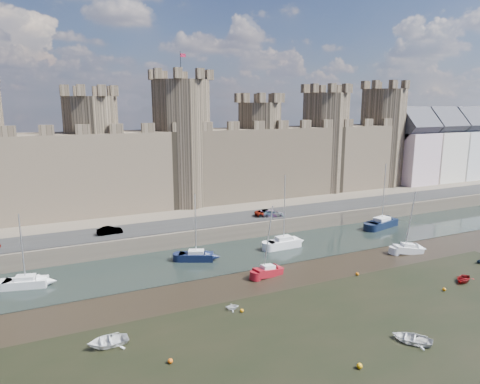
{
  "coord_description": "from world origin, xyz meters",
  "views": [
    {
      "loc": [
        -21.39,
        -29.17,
        21.47
      ],
      "look_at": [
        1.92,
        22.0,
        9.7
      ],
      "focal_mm": 32.0,
      "sensor_mm": 36.0,
      "label": 1
    }
  ],
  "objects_px": {
    "sailboat_0": "(26,282)",
    "sailboat_3": "(382,223)",
    "sailboat_2": "(284,243)",
    "sailboat_4": "(268,271)",
    "car_2": "(272,213)",
    "car_1": "(110,231)",
    "car_3": "(267,213)",
    "sailboat_5": "(408,249)",
    "sailboat_1": "(196,256)"
  },
  "relations": [
    {
      "from": "sailboat_1",
      "to": "sailboat_5",
      "type": "xyz_separation_m",
      "value": [
        29.08,
        -9.75,
        -0.08
      ]
    },
    {
      "from": "car_1",
      "to": "car_2",
      "type": "height_order",
      "value": "car_1"
    },
    {
      "from": "sailboat_4",
      "to": "sailboat_3",
      "type": "bearing_deg",
      "value": 9.7
    },
    {
      "from": "sailboat_1",
      "to": "sailboat_3",
      "type": "height_order",
      "value": "sailboat_3"
    },
    {
      "from": "car_2",
      "to": "sailboat_2",
      "type": "height_order",
      "value": "sailboat_2"
    },
    {
      "from": "car_1",
      "to": "sailboat_3",
      "type": "relative_size",
      "value": 0.32
    },
    {
      "from": "sailboat_0",
      "to": "sailboat_1",
      "type": "relative_size",
      "value": 0.95
    },
    {
      "from": "sailboat_3",
      "to": "sailboat_0",
      "type": "bearing_deg",
      "value": 168.06
    },
    {
      "from": "car_1",
      "to": "sailboat_1",
      "type": "distance_m",
      "value": 13.93
    },
    {
      "from": "sailboat_0",
      "to": "sailboat_4",
      "type": "relative_size",
      "value": 0.98
    },
    {
      "from": "sailboat_0",
      "to": "sailboat_1",
      "type": "xyz_separation_m",
      "value": [
        21.16,
        -0.08,
        0.03
      ]
    },
    {
      "from": "sailboat_4",
      "to": "sailboat_2",
      "type": "bearing_deg",
      "value": 38.56
    },
    {
      "from": "car_2",
      "to": "sailboat_0",
      "type": "relative_size",
      "value": 0.45
    },
    {
      "from": "sailboat_4",
      "to": "sailboat_5",
      "type": "xyz_separation_m",
      "value": [
        22.53,
        -1.04,
        -0.01
      ]
    },
    {
      "from": "car_1",
      "to": "car_2",
      "type": "bearing_deg",
      "value": -95.32
    },
    {
      "from": "sailboat_0",
      "to": "car_3",
      "type": "bearing_deg",
      "value": 26.0
    },
    {
      "from": "sailboat_2",
      "to": "sailboat_3",
      "type": "bearing_deg",
      "value": 5.13
    },
    {
      "from": "car_2",
      "to": "sailboat_4",
      "type": "distance_m",
      "value": 19.6
    },
    {
      "from": "sailboat_1",
      "to": "sailboat_2",
      "type": "height_order",
      "value": "sailboat_2"
    },
    {
      "from": "car_1",
      "to": "sailboat_5",
      "type": "distance_m",
      "value": 43.65
    },
    {
      "from": "car_1",
      "to": "sailboat_5",
      "type": "bearing_deg",
      "value": -118.66
    },
    {
      "from": "sailboat_1",
      "to": "sailboat_5",
      "type": "bearing_deg",
      "value": 6.0
    },
    {
      "from": "car_2",
      "to": "sailboat_4",
      "type": "relative_size",
      "value": 0.44
    },
    {
      "from": "car_1",
      "to": "sailboat_4",
      "type": "xyz_separation_m",
      "value": [
        16.69,
        -17.96,
        -2.41
      ]
    },
    {
      "from": "sailboat_4",
      "to": "sailboat_1",
      "type": "bearing_deg",
      "value": 116.04
    },
    {
      "from": "car_1",
      "to": "car_2",
      "type": "relative_size",
      "value": 0.9
    },
    {
      "from": "sailboat_4",
      "to": "car_2",
      "type": "bearing_deg",
      "value": 48.83
    },
    {
      "from": "sailboat_0",
      "to": "car_1",
      "type": "bearing_deg",
      "value": 52.64
    },
    {
      "from": "sailboat_3",
      "to": "sailboat_4",
      "type": "height_order",
      "value": "sailboat_3"
    },
    {
      "from": "sailboat_0",
      "to": "sailboat_5",
      "type": "relative_size",
      "value": 0.98
    },
    {
      "from": "sailboat_1",
      "to": "sailboat_5",
      "type": "relative_size",
      "value": 1.02
    },
    {
      "from": "car_1",
      "to": "sailboat_0",
      "type": "distance_m",
      "value": 14.53
    },
    {
      "from": "car_2",
      "to": "car_3",
      "type": "relative_size",
      "value": 0.94
    },
    {
      "from": "sailboat_5",
      "to": "car_3",
      "type": "bearing_deg",
      "value": 139.95
    },
    {
      "from": "sailboat_1",
      "to": "sailboat_0",
      "type": "bearing_deg",
      "value": -155.67
    },
    {
      "from": "car_1",
      "to": "sailboat_3",
      "type": "height_order",
      "value": "sailboat_3"
    },
    {
      "from": "sailboat_0",
      "to": "car_2",
      "type": "bearing_deg",
      "value": 24.91
    },
    {
      "from": "car_3",
      "to": "sailboat_4",
      "type": "bearing_deg",
      "value": 162.63
    },
    {
      "from": "sailboat_1",
      "to": "sailboat_4",
      "type": "distance_m",
      "value": 10.9
    },
    {
      "from": "sailboat_2",
      "to": "sailboat_3",
      "type": "distance_m",
      "value": 21.27
    },
    {
      "from": "car_1",
      "to": "sailboat_0",
      "type": "xyz_separation_m",
      "value": [
        -11.02,
        -9.17,
        -2.37
      ]
    },
    {
      "from": "sailboat_0",
      "to": "sailboat_3",
      "type": "distance_m",
      "value": 56.04
    },
    {
      "from": "car_3",
      "to": "car_1",
      "type": "bearing_deg",
      "value": 99.28
    },
    {
      "from": "sailboat_3",
      "to": "sailboat_5",
      "type": "distance_m",
      "value": 13.01
    },
    {
      "from": "car_1",
      "to": "car_3",
      "type": "distance_m",
      "value": 25.91
    },
    {
      "from": "car_2",
      "to": "sailboat_3",
      "type": "distance_m",
      "value": 19.62
    },
    {
      "from": "sailboat_5",
      "to": "sailboat_0",
      "type": "bearing_deg",
      "value": -176.95
    },
    {
      "from": "sailboat_1",
      "to": "car_1",
      "type": "bearing_deg",
      "value": 162.18
    },
    {
      "from": "sailboat_2",
      "to": "sailboat_4",
      "type": "xyz_separation_m",
      "value": [
        -7.15,
        -8.36,
        -0.17
      ]
    },
    {
      "from": "car_1",
      "to": "sailboat_3",
      "type": "distance_m",
      "value": 45.64
    }
  ]
}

